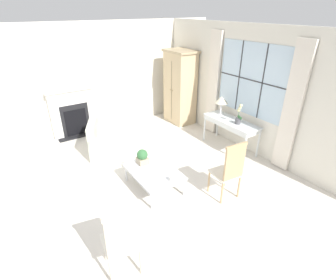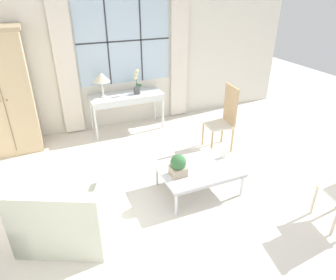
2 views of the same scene
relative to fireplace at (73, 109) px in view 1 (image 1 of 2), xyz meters
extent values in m
plane|color=silver|center=(2.91, 0.21, -0.73)|extent=(14.00, 14.00, 0.00)
cube|color=silver|center=(2.91, 3.24, 0.67)|extent=(7.20, 0.06, 2.80)
cube|color=silver|center=(2.91, 3.20, 0.93)|extent=(1.79, 0.01, 1.57)
cube|color=#2D2D33|center=(2.59, 3.20, 0.93)|extent=(0.02, 0.02, 1.57)
cube|color=#2D2D33|center=(3.23, 3.20, 0.93)|extent=(0.02, 0.02, 1.57)
cube|color=#2D2D33|center=(2.91, 3.20, 0.93)|extent=(1.79, 0.02, 0.02)
cube|color=silver|center=(1.79, 3.16, 0.59)|extent=(0.36, 0.06, 2.59)
cube|color=silver|center=(4.03, 3.16, 0.59)|extent=(0.36, 0.06, 2.59)
cube|color=silver|center=(-0.12, 0.81, 0.67)|extent=(0.06, 7.20, 2.80)
cube|color=black|center=(0.08, 0.00, -0.71)|extent=(0.34, 1.03, 0.04)
cube|color=silver|center=(0.00, 0.00, -0.11)|extent=(0.18, 1.15, 1.23)
cube|color=silver|center=(0.03, 0.00, 0.52)|extent=(0.24, 1.23, 0.04)
cube|color=black|center=(0.10, 0.00, -0.33)|extent=(0.02, 0.55, 0.68)
cube|color=black|center=(0.09, 0.00, -0.27)|extent=(0.01, 0.71, 0.84)
cube|color=silver|center=(-0.07, 0.00, 0.97)|extent=(0.04, 1.02, 0.89)
cube|color=silver|center=(-0.05, 0.00, 0.97)|extent=(0.01, 0.94, 0.81)
cube|color=tan|center=(0.75, 2.87, 0.27)|extent=(0.85, 0.58, 2.00)
cube|color=tan|center=(0.75, 2.87, 1.30)|extent=(0.93, 0.64, 0.06)
cube|color=#74644C|center=(0.75, 2.57, 0.23)|extent=(0.01, 0.01, 1.68)
sphere|color=#997F4C|center=(0.70, 2.56, 0.27)|extent=(0.03, 0.03, 0.03)
sphere|color=#997F4C|center=(0.80, 2.56, 0.27)|extent=(0.03, 0.03, 0.03)
cube|color=silver|center=(2.79, 2.88, -0.02)|extent=(1.41, 0.52, 0.03)
cube|color=silver|center=(2.79, 2.88, -0.09)|extent=(1.35, 0.50, 0.10)
cylinder|color=silver|center=(2.13, 2.66, -0.38)|extent=(0.04, 0.04, 0.69)
cylinder|color=silver|center=(3.45, 2.66, -0.38)|extent=(0.04, 0.04, 0.69)
cylinder|color=silver|center=(2.13, 3.11, -0.38)|extent=(0.04, 0.04, 0.69)
cylinder|color=silver|center=(3.45, 3.11, -0.38)|extent=(0.04, 0.04, 0.69)
cylinder|color=silver|center=(2.36, 2.93, 0.01)|extent=(0.11, 0.11, 0.02)
cylinder|color=silver|center=(2.36, 2.93, 0.15)|extent=(0.04, 0.04, 0.27)
cone|color=beige|center=(2.36, 2.93, 0.37)|extent=(0.31, 0.31, 0.17)
cylinder|color=#4C4C51|center=(3.00, 2.85, 0.06)|extent=(0.13, 0.13, 0.13)
cylinder|color=#336638|center=(3.00, 2.85, 0.29)|extent=(0.01, 0.01, 0.34)
cube|color=#336638|center=(3.04, 2.85, 0.16)|extent=(0.12, 0.02, 0.08)
sphere|color=beige|center=(2.98, 2.86, 0.31)|extent=(0.07, 0.07, 0.07)
sphere|color=beige|center=(3.00, 2.86, 0.37)|extent=(0.07, 0.07, 0.07)
sphere|color=beige|center=(3.03, 2.86, 0.43)|extent=(0.07, 0.07, 0.07)
cube|color=beige|center=(1.40, 0.44, -0.54)|extent=(1.28, 1.27, 0.39)
cube|color=beige|center=(1.24, 0.08, -0.13)|extent=(0.95, 0.56, 0.43)
cube|color=beige|center=(1.05, 0.60, -0.47)|extent=(0.58, 0.94, 0.53)
cube|color=beige|center=(1.75, 0.27, -0.47)|extent=(0.58, 0.94, 0.53)
cube|color=beige|center=(4.02, 1.50, -0.26)|extent=(0.48, 0.48, 0.03)
cube|color=tan|center=(4.22, 1.48, 0.05)|extent=(0.07, 0.41, 0.61)
cube|color=tan|center=(4.22, 1.48, 0.38)|extent=(0.08, 0.43, 0.05)
cylinder|color=tan|center=(3.81, 1.33, -0.50)|extent=(0.04, 0.04, 0.45)
cylinder|color=tan|center=(3.85, 1.71, -0.50)|extent=(0.04, 0.04, 0.45)
cylinder|color=tan|center=(4.19, 1.29, -0.50)|extent=(0.04, 0.04, 0.45)
cylinder|color=tan|center=(4.23, 1.67, -0.50)|extent=(0.04, 0.04, 0.45)
cube|color=white|center=(4.40, -0.68, -0.27)|extent=(0.51, 0.51, 0.03)
cube|color=beige|center=(4.60, -0.71, 0.03)|extent=(0.11, 0.40, 0.58)
cube|color=beige|center=(4.60, -0.71, 0.34)|extent=(0.12, 0.43, 0.05)
cylinder|color=beige|center=(4.18, -0.83, -0.51)|extent=(0.04, 0.04, 0.44)
cylinder|color=beige|center=(4.25, -0.45, -0.51)|extent=(0.04, 0.04, 0.44)
cylinder|color=beige|center=(4.55, -0.90, -0.51)|extent=(0.04, 0.04, 0.44)
cylinder|color=beige|center=(4.62, -0.52, -0.51)|extent=(0.04, 0.04, 0.44)
cube|color=silver|center=(3.14, 0.55, -0.37)|extent=(1.09, 0.78, 0.03)
cube|color=#B1B3B8|center=(3.14, 0.55, -0.40)|extent=(1.07, 0.76, 0.04)
cylinder|color=silver|center=(2.65, 0.21, -0.55)|extent=(0.04, 0.04, 0.35)
cylinder|color=silver|center=(3.64, 0.21, -0.55)|extent=(0.04, 0.04, 0.35)
cylinder|color=silver|center=(2.65, 0.89, -0.55)|extent=(0.04, 0.04, 0.35)
cylinder|color=silver|center=(3.64, 0.89, -0.55)|extent=(0.04, 0.04, 0.35)
cube|color=tan|center=(2.81, 0.50, -0.29)|extent=(0.20, 0.20, 0.12)
sphere|color=#336638|center=(2.81, 0.50, -0.16)|extent=(0.21, 0.21, 0.21)
cylinder|color=silver|center=(3.60, 0.65, -0.35)|extent=(0.10, 0.10, 0.01)
cylinder|color=silver|center=(3.60, 0.65, -0.29)|extent=(0.07, 0.07, 0.09)
cylinder|color=black|center=(3.60, 0.65, -0.24)|extent=(0.00, 0.00, 0.01)
camera|label=1|loc=(6.68, -1.47, 2.36)|focal=28.00mm
camera|label=2|loc=(1.41, -2.48, 1.91)|focal=32.00mm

